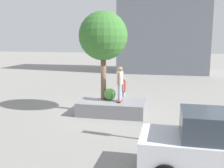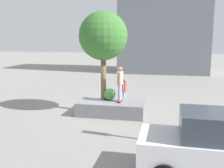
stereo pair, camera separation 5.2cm
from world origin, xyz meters
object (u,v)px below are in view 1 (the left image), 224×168
plaza_tree (103,36)px  passerby_with_bag (124,89)px  sedan_parked (218,145)px  skateboard (120,100)px  skateboarder (120,81)px  planter_ledge (112,107)px

plaza_tree → passerby_with_bag: 3.76m
plaza_tree → sedan_parked: plaza_tree is taller
skateboard → passerby_with_bag: passerby_with_bag is taller
skateboarder → sedan_parked: skateboarder is taller
skateboard → sedan_parked: size_ratio=0.19×
planter_ledge → passerby_with_bag: 2.32m
planter_ledge → sedan_parked: size_ratio=0.82×
plaza_tree → passerby_with_bag: plaza_tree is taller
skateboarder → passerby_with_bag: (0.15, -2.25, -0.85)m
plaza_tree → skateboard: size_ratio=5.77×
plaza_tree → skateboarder: size_ratio=2.63×
sedan_parked → plaza_tree: bearing=-51.7°
planter_ledge → skateboard: skateboard is taller
plaza_tree → skateboarder: (-0.94, 0.27, -2.24)m
skateboard → passerby_with_bag: size_ratio=0.49×
plaza_tree → sedan_parked: 8.14m
sedan_parked → skateboard: bearing=-56.5°
plaza_tree → sedan_parked: size_ratio=1.11×
skateboard → sedan_parked: sedan_parked is taller
skateboard → skateboarder: bearing=-153.4°
passerby_with_bag → skateboard: bearing=93.8°
planter_ledge → skateboard: (-0.43, 0.02, 0.41)m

